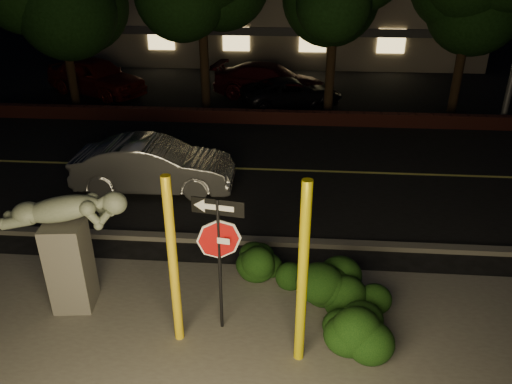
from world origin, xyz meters
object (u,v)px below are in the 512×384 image
at_px(yellow_pole_left, 173,264).
at_px(parked_car_darkred, 270,81).
at_px(parked_car_dark, 292,92).
at_px(parked_car_red, 96,76).
at_px(signpost, 219,240).
at_px(yellow_pole_right, 303,277).
at_px(sculpture, 67,239).
at_px(silver_sedan, 154,165).

distance_m(yellow_pole_left, parked_car_darkred, 15.16).
bearing_deg(parked_car_dark, parked_car_red, 61.64).
bearing_deg(yellow_pole_left, parked_car_red, 115.04).
height_order(signpost, parked_car_dark, signpost).
xyz_separation_m(yellow_pole_right, parked_car_darkred, (-1.30, 15.41, -0.91)).
distance_m(sculpture, silver_sedan, 5.04).
relative_size(signpost, parked_car_red, 0.53).
distance_m(silver_sedan, parked_car_red, 10.53).
distance_m(yellow_pole_left, silver_sedan, 6.09).
distance_m(yellow_pole_left, parked_car_dark, 13.98).
xyz_separation_m(signpost, sculpture, (-2.79, 0.41, -0.37)).
bearing_deg(parked_car_dark, yellow_pole_left, 151.70).
height_order(yellow_pole_right, signpost, yellow_pole_right).
relative_size(parked_car_red, parked_car_darkred, 0.97).
xyz_separation_m(parked_car_red, parked_car_darkred, (7.75, 0.17, -0.10)).
bearing_deg(yellow_pole_right, parked_car_darkred, 94.81).
bearing_deg(yellow_pole_right, yellow_pole_left, 171.78).
xyz_separation_m(signpost, parked_car_red, (-7.68, 14.61, -1.01)).
bearing_deg(yellow_pole_left, parked_car_dark, 82.83).
distance_m(yellow_pole_right, parked_car_dark, 14.18).
bearing_deg(sculpture, parked_car_red, 102.46).
xyz_separation_m(yellow_pole_right, signpost, (-1.37, 0.63, 0.20)).
distance_m(yellow_pole_right, parked_car_darkred, 15.49).
distance_m(yellow_pole_right, silver_sedan, 7.27).
height_order(yellow_pole_left, parked_car_dark, yellow_pole_left).
distance_m(parked_car_red, parked_car_darkred, 7.75).
bearing_deg(silver_sedan, sculpture, 176.51).
relative_size(yellow_pole_left, silver_sedan, 0.72).
relative_size(silver_sedan, parked_car_red, 0.89).
bearing_deg(parked_car_darkred, parked_car_dark, -132.71).
relative_size(parked_car_red, parked_car_dark, 1.16).
distance_m(yellow_pole_right, signpost, 1.52).
xyz_separation_m(sculpture, parked_car_dark, (3.83, 13.10, -0.89)).
relative_size(yellow_pole_right, parked_car_darkred, 0.66).
bearing_deg(silver_sedan, signpost, -155.59).
xyz_separation_m(signpost, parked_car_dark, (1.04, 13.51, -1.26)).
bearing_deg(signpost, parked_car_dark, 95.17).
height_order(yellow_pole_right, silver_sedan, yellow_pole_right).
bearing_deg(sculpture, silver_sedan, 81.37).
xyz_separation_m(yellow_pole_left, signpost, (0.70, 0.33, 0.27)).
height_order(signpost, parked_car_darkred, signpost).
relative_size(sculpture, parked_car_dark, 0.57).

